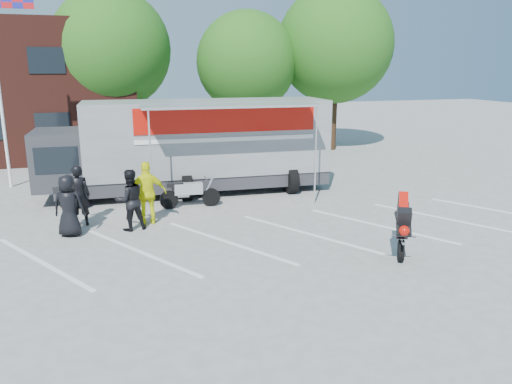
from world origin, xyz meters
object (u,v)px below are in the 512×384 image
flagpole (3,58)px  spectator_leather_a (69,206)px  stunt_bike_rider (399,253)px  tree_right (335,45)px  parked_motorcycle (191,207)px  spectator_leather_b (78,196)px  tree_left (111,50)px  spectator_hivis (148,193)px  spectator_leather_c (130,200)px  tree_mid (247,62)px  transporter_truck (196,192)px

flagpole → spectator_leather_a: bearing=-72.2°
flagpole → stunt_bike_rider: flagpole is taller
tree_right → parked_motorcycle: tree_right is taller
flagpole → spectator_leather_b: size_ratio=4.23×
tree_left → spectator_hivis: 13.45m
spectator_leather_a → spectator_leather_b: (0.25, 0.93, 0.05)m
spectator_leather_c → tree_mid: bearing=-132.8°
tree_mid → spectator_leather_c: 14.64m
stunt_bike_rider → spectator_leather_a: size_ratio=1.02×
spectator_leather_b → spectator_leather_c: spectator_leather_b is taller
flagpole → tree_mid: bearing=24.0°
stunt_bike_rider → spectator_leather_b: 9.46m
transporter_truck → stunt_bike_rider: (3.78, -8.01, 0.00)m
stunt_bike_rider → spectator_leather_a: 9.22m
tree_left → stunt_bike_rider: 19.12m
stunt_bike_rider → transporter_truck: bearing=145.1°
flagpole → spectator_leather_c: 9.10m
parked_motorcycle → spectator_leather_a: spectator_leather_a is taller
tree_mid → spectator_leather_b: tree_mid is taller
transporter_truck → spectator_leather_a: (-4.43, -3.91, 0.90)m
spectator_leather_a → spectator_leather_b: 0.97m
flagpole → parked_motorcycle: bearing=-40.4°
spectator_leather_b → stunt_bike_rider: bearing=147.3°
stunt_bike_rider → tree_right: bearing=99.7°
spectator_leather_c → spectator_hivis: 0.70m
parked_motorcycle → spectator_hivis: bearing=136.5°
tree_mid → spectator_leather_a: size_ratio=4.28×
transporter_truck → stunt_bike_rider: bearing=-61.8°
parked_motorcycle → spectator_leather_c: size_ratio=1.16×
tree_left → transporter_truck: 11.02m
parked_motorcycle → spectator_hivis: 2.34m
tree_right → spectator_leather_c: size_ratio=4.97×
flagpole → spectator_leather_c: flagpole is taller
tree_left → spectator_leather_a: size_ratio=4.82×
tree_mid → spectator_leather_c: size_ratio=4.19×
tree_left → tree_right: 12.10m
tree_left → flagpole: bearing=-125.3°
flagpole → parked_motorcycle: (6.11, -5.20, -5.05)m
tree_right → tree_left: bearing=172.9°
transporter_truck → stunt_bike_rider: size_ratio=6.01×
tree_mid → spectator_leather_b: bearing=-128.0°
flagpole → tree_left: size_ratio=0.93×
flagpole → spectator_leather_a: (2.28, -7.10, -4.16)m
tree_mid → transporter_truck: (-4.53, -8.18, -4.94)m
flagpole → transporter_truck: bearing=-25.4°
stunt_bike_rider → spectator_hivis: 7.55m
spectator_leather_a → spectator_leather_c: 1.70m
parked_motorcycle → spectator_hivis: (-1.57, -1.44, 0.98)m
transporter_truck → spectator_leather_b: size_ratio=5.83×
flagpole → spectator_leather_a: 8.53m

